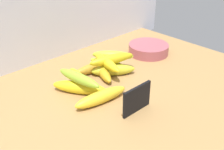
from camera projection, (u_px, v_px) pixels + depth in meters
counter_top at (120, 96)px, 93.36cm from camera, size 110.00×76.00×3.00cm
chalkboard_sign at (137, 100)px, 81.76cm from camera, size 11.00×1.80×8.40cm
fruit_bowl at (148, 49)px, 119.49cm from camera, size 17.01×17.01×4.22cm
banana_0 at (108, 64)px, 107.76cm from camera, size 8.03×16.52×3.43cm
banana_1 at (113, 70)px, 102.36cm from camera, size 15.49×12.53×4.00cm
banana_2 at (80, 78)px, 97.66cm from camera, size 6.95×16.63×3.33cm
banana_3 at (103, 72)px, 101.75cm from camera, size 9.81×16.21×3.60cm
banana_4 at (100, 96)px, 86.87cm from camera, size 18.86×6.43×4.02cm
banana_5 at (79, 87)px, 91.41cm from camera, size 13.60×17.51×4.21cm
banana_6 at (96, 67)px, 104.93cm from camera, size 18.63×6.22×3.83cm
banana_7 at (113, 55)px, 106.25cm from camera, size 12.74×14.38×3.52cm
banana_8 at (107, 62)px, 100.63cm from camera, size 7.05×17.07×3.33cm
banana_9 at (79, 78)px, 89.11cm from camera, size 5.53×17.87×3.38cm
banana_10 at (112, 59)px, 101.84cm from camera, size 17.80×8.46×3.61cm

